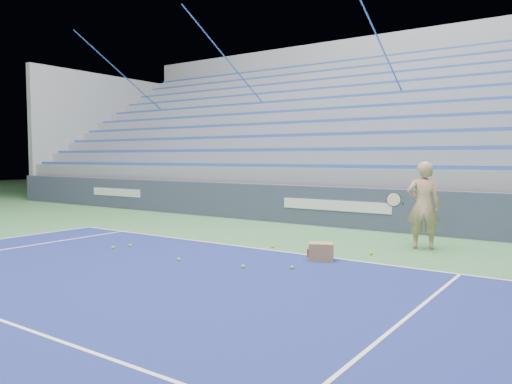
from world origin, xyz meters
TOP-DOWN VIEW (x-y plane):
  - sponsor_barrier at (0.00, 15.88)m, footprint 30.00×0.32m
  - bleachers at (0.00, 21.60)m, footprint 31.00×9.15m
  - tennis_player at (2.92, 13.88)m, footprint 0.99×0.93m
  - ball_box at (1.74, 11.59)m, footprint 0.54×0.50m
  - tennis_ball_0 at (0.95, 10.23)m, footprint 0.07×0.07m
  - tennis_ball_1 at (-0.38, 10.04)m, footprint 0.07×0.07m
  - tennis_ball_2 at (-2.35, 10.14)m, footprint 0.07×0.07m
  - tennis_ball_3 at (-2.25, 10.51)m, footprint 0.07×0.07m
  - tennis_ball_4 at (0.29, 12.18)m, footprint 0.07×0.07m
  - tennis_ball_5 at (2.29, 12.63)m, footprint 0.07×0.07m
  - tennis_ball_6 at (1.67, 10.66)m, footprint 0.07×0.07m

SIDE VIEW (x-z plane):
  - tennis_ball_0 at x=0.95m, z-range 0.00..0.07m
  - tennis_ball_1 at x=-0.38m, z-range 0.00..0.07m
  - tennis_ball_2 at x=-2.35m, z-range 0.00..0.07m
  - tennis_ball_3 at x=-2.25m, z-range 0.00..0.07m
  - tennis_ball_4 at x=0.29m, z-range 0.00..0.07m
  - tennis_ball_5 at x=2.29m, z-range 0.00..0.07m
  - tennis_ball_6 at x=1.67m, z-range 0.00..0.07m
  - ball_box at x=1.74m, z-range 0.00..0.33m
  - sponsor_barrier at x=0.00m, z-range 0.00..1.10m
  - tennis_player at x=2.92m, z-range 0.00..1.82m
  - bleachers at x=0.00m, z-range -1.29..6.01m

